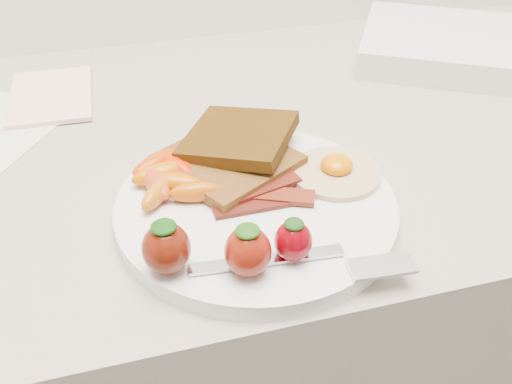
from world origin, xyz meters
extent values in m
cube|color=gray|center=(0.00, 1.70, 0.45)|extent=(2.00, 0.60, 0.90)
cylinder|color=white|center=(-0.01, 1.54, 0.91)|extent=(0.27, 0.27, 0.02)
cube|color=#4D3113|center=(-0.03, 1.60, 0.93)|extent=(0.16, 0.16, 0.01)
cube|color=black|center=(-0.01, 1.62, 0.94)|extent=(0.15, 0.15, 0.02)
cylinder|color=beige|center=(0.08, 1.56, 0.92)|extent=(0.10, 0.10, 0.01)
ellipsoid|color=#D77100|center=(0.08, 1.56, 0.93)|extent=(0.04, 0.04, 0.02)
cube|color=black|center=(-0.02, 1.53, 0.92)|extent=(0.08, 0.02, 0.00)
cube|color=#4B080A|center=(0.00, 1.54, 0.92)|extent=(0.09, 0.05, 0.00)
cube|color=#3C0D0B|center=(-0.01, 1.55, 0.92)|extent=(0.09, 0.04, 0.00)
ellipsoid|color=#C65D00|center=(-0.09, 1.60, 0.93)|extent=(0.07, 0.03, 0.02)
ellipsoid|color=#BD5300|center=(-0.09, 1.58, 0.93)|extent=(0.06, 0.04, 0.02)
ellipsoid|color=#BD5B0C|center=(-0.10, 1.56, 0.93)|extent=(0.04, 0.05, 0.02)
ellipsoid|color=red|center=(-0.08, 1.60, 0.93)|extent=(0.05, 0.06, 0.02)
ellipsoid|color=#BA3A00|center=(-0.10, 1.61, 0.93)|extent=(0.06, 0.05, 0.02)
ellipsoid|color=#B84E08|center=(-0.07, 1.55, 0.93)|extent=(0.05, 0.02, 0.02)
ellipsoid|color=#C33C18|center=(-0.10, 1.58, 0.93)|extent=(0.03, 0.06, 0.02)
ellipsoid|color=#531206|center=(-0.11, 1.47, 0.94)|extent=(0.04, 0.04, 0.04)
ellipsoid|color=#0D3E0A|center=(-0.11, 1.47, 0.96)|extent=(0.02, 0.02, 0.01)
ellipsoid|color=maroon|center=(-0.04, 1.45, 0.94)|extent=(0.04, 0.04, 0.04)
ellipsoid|color=#194D0C|center=(-0.04, 1.45, 0.96)|extent=(0.02, 0.02, 0.01)
ellipsoid|color=#6D0008|center=(0.00, 1.46, 0.94)|extent=(0.03, 0.03, 0.04)
ellipsoid|color=#13390D|center=(0.00, 1.46, 0.95)|extent=(0.02, 0.02, 0.01)
cube|color=silver|center=(-0.03, 1.46, 0.92)|extent=(0.13, 0.02, 0.00)
cube|color=white|center=(0.06, 1.42, 0.92)|extent=(0.06, 0.03, 0.00)
cube|color=#FFC6C8|center=(-0.21, 1.84, 0.91)|extent=(0.11, 0.15, 0.01)
cube|color=silver|center=(0.37, 1.81, 0.92)|extent=(0.34, 0.32, 0.04)
camera|label=1|loc=(-0.13, 1.12, 1.25)|focal=40.00mm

